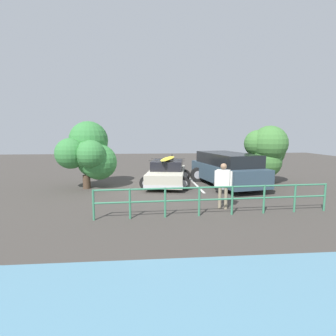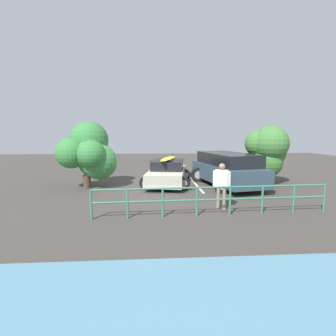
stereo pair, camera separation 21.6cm
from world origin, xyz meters
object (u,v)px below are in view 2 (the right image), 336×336
object	(u,v)px
person_bystander	(222,182)
bush_near_left	(90,153)
suv_car	(227,169)
bush_near_right	(268,151)
sedan_car	(167,173)

from	to	relation	value
person_bystander	bush_near_left	xyz separation A→B (m)	(5.41, -4.11, 0.75)
suv_car	person_bystander	world-z (taller)	suv_car
bush_near_left	bush_near_right	distance (m)	9.05
suv_car	sedan_car	bearing A→B (deg)	-10.62
suv_car	bush_near_right	distance (m)	2.44
suv_car	bush_near_left	xyz separation A→B (m)	(6.79, -0.11, 0.84)
sedan_car	bush_near_left	bearing A→B (deg)	6.76
bush_near_left	suv_car	bearing A→B (deg)	179.11
suv_car	bush_near_right	size ratio (longest dim) A/B	1.72
sedan_car	suv_car	world-z (taller)	suv_car
bush_near_right	suv_car	bearing A→B (deg)	9.46
suv_car	person_bystander	xyz separation A→B (m)	(1.38, 4.00, 0.09)
person_bystander	bush_near_right	distance (m)	5.74
sedan_car	bush_near_right	size ratio (longest dim) A/B	1.43
bush_near_left	sedan_car	bearing A→B (deg)	-173.24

